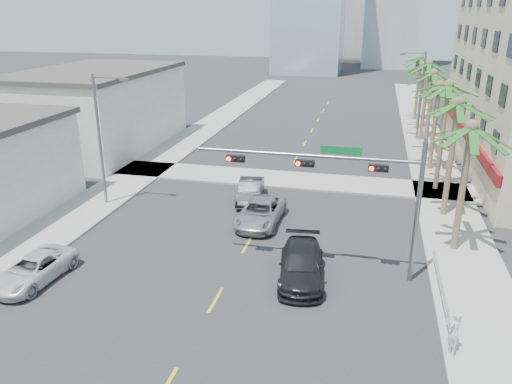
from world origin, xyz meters
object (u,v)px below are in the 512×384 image
traffic_signal_mast (351,181)px  car_lane_left (250,191)px  car_parked_far (33,269)px  car_lane_center (260,212)px  car_lane_right (301,265)px  pedestrian (454,332)px

traffic_signal_mast → car_lane_left: traffic_signal_mast is taller
traffic_signal_mast → car_parked_far: size_ratio=2.31×
car_parked_far → car_lane_center: 13.55m
traffic_signal_mast → car_lane_center: traffic_signal_mast is taller
car_lane_center → car_lane_right: car_lane_right is taller
car_lane_center → car_lane_left: bearing=114.7°
car_lane_center → car_lane_right: bearing=-59.1°
car_lane_left → car_lane_center: car_lane_left is taller
traffic_signal_mast → car_lane_right: traffic_signal_mast is taller
car_parked_far → car_lane_left: bearing=64.4°
car_parked_far → car_lane_right: size_ratio=0.88×
car_lane_right → car_parked_far: bearing=-172.7°
pedestrian → car_parked_far: bearing=-47.0°
car_parked_far → car_lane_center: (9.47, 9.70, 0.08)m
traffic_signal_mast → pedestrian: traffic_signal_mast is taller
car_lane_center → pedestrian: size_ratio=3.00×
traffic_signal_mast → car_lane_right: 4.90m
car_parked_far → car_lane_center: car_lane_center is taller
car_parked_far → pedestrian: pedestrian is taller
car_lane_left → pedestrian: 18.74m
traffic_signal_mast → car_lane_center: 8.92m
traffic_signal_mast → car_lane_left: (-7.28, 8.99, -4.29)m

